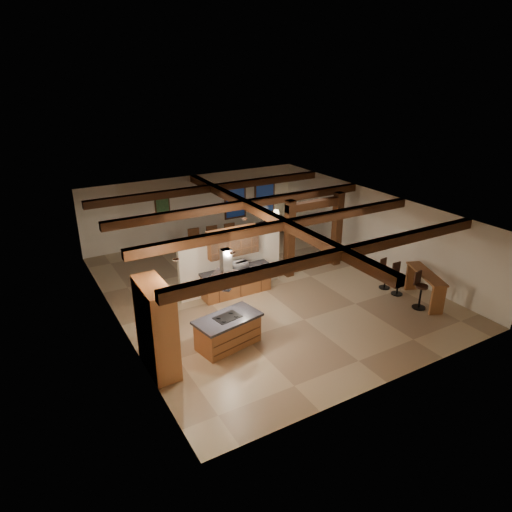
{
  "coord_description": "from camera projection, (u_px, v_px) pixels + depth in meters",
  "views": [
    {
      "loc": [
        -7.42,
        -12.37,
        7.21
      ],
      "look_at": [
        -0.01,
        0.5,
        1.07
      ],
      "focal_mm": 32.0,
      "sensor_mm": 36.0,
      "label": 1
    }
  ],
  "objects": [
    {
      "name": "ceiling_beams",
      "position": [
        264.0,
        214.0,
        15.03
      ],
      "size": [
        10.0,
        12.0,
        0.28
      ],
      "color": "#37200D",
      "rests_on": "room_walls"
    },
    {
      "name": "range_hood",
      "position": [
        227.0,
        288.0,
        12.13
      ],
      "size": [
        1.1,
        1.1,
        1.4
      ],
      "color": "silver",
      "rests_on": "room_walls"
    },
    {
      "name": "table_lamp",
      "position": [
        276.0,
        212.0,
        21.91
      ],
      "size": [
        0.3,
        0.3,
        0.35
      ],
      "color": "black",
      "rests_on": "side_table"
    },
    {
      "name": "dining_table",
      "position": [
        217.0,
        253.0,
        18.33
      ],
      "size": [
        1.93,
        1.08,
        0.68
      ],
      "primitive_type": "imported",
      "rotation": [
        0.0,
        0.0,
        -0.0
      ],
      "color": "#3A1A0E",
      "rests_on": "ground"
    },
    {
      "name": "timber_posts",
      "position": [
        314.0,
        226.0,
        16.97
      ],
      "size": [
        2.5,
        0.3,
        2.9
      ],
      "color": "#37200D",
      "rests_on": "ground"
    },
    {
      "name": "recessed_cans",
      "position": [
        220.0,
        242.0,
        12.27
      ],
      "size": [
        3.16,
        2.46,
        0.03
      ],
      "color": "silver",
      "rests_on": "room_walls"
    },
    {
      "name": "back_windows",
      "position": [
        250.0,
        198.0,
        21.56
      ],
      "size": [
        2.7,
        0.07,
        1.7
      ],
      "color": "#37200D",
      "rests_on": "room_walls"
    },
    {
      "name": "ground",
      "position": [
        263.0,
        289.0,
        16.09
      ],
      "size": [
        12.0,
        12.0,
        0.0
      ],
      "primitive_type": "plane",
      "color": "tan",
      "rests_on": "ground"
    },
    {
      "name": "back_counter",
      "position": [
        237.0,
        281.0,
        15.53
      ],
      "size": [
        2.5,
        0.66,
        0.94
      ],
      "color": "brown",
      "rests_on": "ground"
    },
    {
      "name": "dining_chairs",
      "position": [
        217.0,
        245.0,
        18.2
      ],
      "size": [
        2.18,
        2.18,
        1.31
      ],
      "color": "#37200D",
      "rests_on": "ground"
    },
    {
      "name": "bar_stool_b",
      "position": [
        398.0,
        279.0,
        15.51
      ],
      "size": [
        0.39,
        0.39,
        1.13
      ],
      "color": "black",
      "rests_on": "ground"
    },
    {
      "name": "side_table",
      "position": [
        276.0,
        222.0,
        22.11
      ],
      "size": [
        0.56,
        0.56,
        0.55
      ],
      "primitive_type": "cube",
      "rotation": [
        0.0,
        0.0,
        0.31
      ],
      "color": "#37200D",
      "rests_on": "ground"
    },
    {
      "name": "room_walls",
      "position": [
        264.0,
        241.0,
        15.41
      ],
      "size": [
        12.0,
        12.0,
        12.0
      ],
      "color": "white",
      "rests_on": "ground"
    },
    {
      "name": "bar_stool_a",
      "position": [
        420.0,
        290.0,
        14.59
      ],
      "size": [
        0.43,
        0.45,
        1.23
      ],
      "color": "black",
      "rests_on": "ground"
    },
    {
      "name": "partition_wall",
      "position": [
        231.0,
        261.0,
        15.61
      ],
      "size": [
        3.8,
        0.18,
        2.2
      ],
      "primitive_type": "cube",
      "color": "white",
      "rests_on": "ground"
    },
    {
      "name": "bar_stool_c",
      "position": [
        385.0,
        273.0,
        15.96
      ],
      "size": [
        0.38,
        0.39,
        1.08
      ],
      "color": "black",
      "rests_on": "ground"
    },
    {
      "name": "bar_counter",
      "position": [
        425.0,
        282.0,
        14.96
      ],
      "size": [
        1.2,
        2.01,
        1.03
      ],
      "color": "brown",
      "rests_on": "ground"
    },
    {
      "name": "upper_display_cabinet",
      "position": [
        233.0,
        242.0,
        15.17
      ],
      "size": [
        1.8,
        0.36,
        0.95
      ],
      "color": "brown",
      "rests_on": "partition_wall"
    },
    {
      "name": "kitchen_island",
      "position": [
        228.0,
        331.0,
        12.64
      ],
      "size": [
        1.98,
        1.3,
        0.91
      ],
      "color": "brown",
      "rests_on": "ground"
    },
    {
      "name": "microwave",
      "position": [
        240.0,
        265.0,
        15.38
      ],
      "size": [
        0.49,
        0.36,
        0.26
      ],
      "primitive_type": "imported",
      "rotation": [
        0.0,
        0.0,
        3.23
      ],
      "color": "silver",
      "rests_on": "back_counter"
    },
    {
      "name": "pantry_cabinet",
      "position": [
        157.0,
        328.0,
        11.4
      ],
      "size": [
        0.67,
        1.6,
        2.4
      ],
      "color": "brown",
      "rests_on": "ground"
    },
    {
      "name": "framed_art",
      "position": [
        163.0,
        207.0,
        19.5
      ],
      "size": [
        0.65,
        0.05,
        0.85
      ],
      "color": "#37200D",
      "rests_on": "room_walls"
    },
    {
      "name": "sofa",
      "position": [
        261.0,
        227.0,
        21.36
      ],
      "size": [
        2.28,
        1.04,
        0.65
      ],
      "primitive_type": "imported",
      "rotation": [
        0.0,
        0.0,
        3.22
      ],
      "color": "black",
      "rests_on": "ground"
    }
  ]
}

